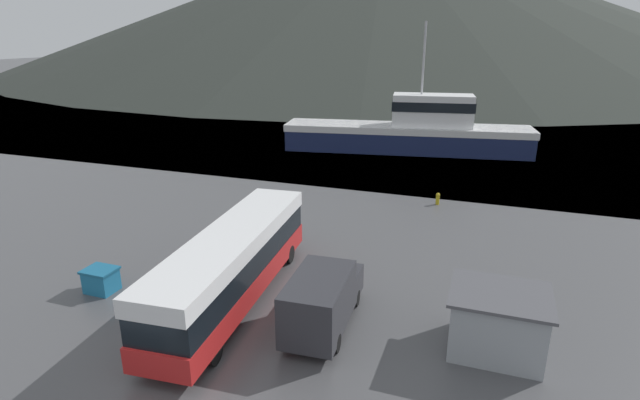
{
  "coord_description": "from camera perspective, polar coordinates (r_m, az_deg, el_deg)",
  "views": [
    {
      "loc": [
        9.74,
        -11.49,
        11.07
      ],
      "look_at": [
        0.73,
        14.01,
        2.0
      ],
      "focal_mm": 28.0,
      "sensor_mm": 36.0,
      "label": 1
    }
  ],
  "objects": [
    {
      "name": "water_surface",
      "position": [
        154.81,
        16.29,
        13.73
      ],
      "size": [
        240.0,
        240.0,
        0.0
      ],
      "primitive_type": "plane",
      "color": "#3D5160",
      "rests_on": "ground"
    },
    {
      "name": "tour_bus",
      "position": [
        21.68,
        -9.92,
        -7.04
      ],
      "size": [
        3.46,
        12.31,
        3.21
      ],
      "rotation": [
        0.0,
        0.0,
        0.08
      ],
      "color": "red",
      "rests_on": "ground"
    },
    {
      "name": "fishing_boat",
      "position": [
        49.85,
        10.45,
        7.82
      ],
      "size": [
        24.03,
        8.08,
        12.13
      ],
      "rotation": [
        0.0,
        0.0,
        1.73
      ],
      "color": "#19234C",
      "rests_on": "water_surface"
    },
    {
      "name": "ground_plane",
      "position": [
        18.69,
        -17.61,
        -18.79
      ],
      "size": [
        400.0,
        400.0,
        0.0
      ],
      "primitive_type": "plane",
      "color": "#4C4C4F"
    },
    {
      "name": "delivery_van",
      "position": [
        19.77,
        0.29,
        -11.18
      ],
      "size": [
        2.37,
        5.58,
        2.41
      ],
      "rotation": [
        0.0,
        0.0,
        0.06
      ],
      "color": "#2D2D33",
      "rests_on": "ground"
    },
    {
      "name": "mooring_bollard",
      "position": [
        34.73,
        13.31,
        0.21
      ],
      "size": [
        0.29,
        0.29,
        0.81
      ],
      "color": "#B29919",
      "rests_on": "ground"
    },
    {
      "name": "hill_backdrop",
      "position": [
        181.95,
        7.44,
        21.75
      ],
      "size": [
        237.14,
        237.14,
        43.41
      ],
      "primitive_type": "cone",
      "color": "#2D332D",
      "rests_on": "ground"
    },
    {
      "name": "dock_kiosk",
      "position": [
        19.6,
        19.63,
        -12.95
      ],
      "size": [
        3.5,
        2.98,
        2.35
      ],
      "color": "#93999E",
      "rests_on": "ground"
    },
    {
      "name": "storage_bin",
      "position": [
        24.69,
        -23.74,
        -8.36
      ],
      "size": [
        1.4,
        1.15,
        1.1
      ],
      "color": "teal",
      "rests_on": "ground"
    }
  ]
}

